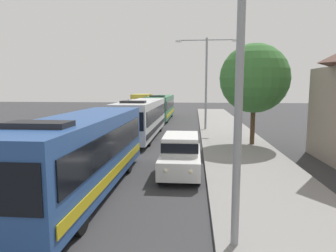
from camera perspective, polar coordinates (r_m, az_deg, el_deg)
bus_lead at (r=12.11m, az=-16.01°, el=-4.63°), size 2.58×10.59×3.21m
bus_second_in_line at (r=24.80m, az=-4.97°, el=1.72°), size 2.58×11.97×3.21m
bus_middle at (r=38.32m, az=-1.38°, el=3.77°), size 2.58×11.98×3.21m
white_suv at (r=14.32m, az=2.47°, el=-5.18°), size 1.86×4.65×1.90m
box_truck_oncoming at (r=42.80m, az=-5.17°, el=4.14°), size 2.35×6.91×3.15m
streetlamp_near at (r=7.56m, az=13.85°, el=18.38°), size 6.29×0.28×8.99m
streetlamp_mid at (r=28.70m, az=7.36°, el=9.82°), size 5.83×0.28×8.57m
roadside_tree at (r=21.69m, az=16.23°, el=8.75°), size 4.78×4.78×7.01m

